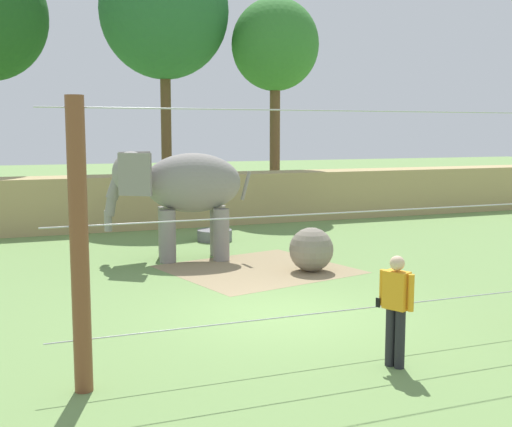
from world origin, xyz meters
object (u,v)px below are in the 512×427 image
object	(u,v)px
elephant	(181,188)
zookeeper	(396,306)
water_tub	(215,235)
enrichment_ball	(311,250)

from	to	relation	value
elephant	zookeeper	size ratio (longest dim) A/B	2.35
elephant	water_tub	bearing A→B (deg)	55.57
zookeeper	water_tub	world-z (taller)	zookeeper
zookeeper	water_tub	bearing A→B (deg)	85.24
water_tub	enrichment_ball	bearing A→B (deg)	-81.06
elephant	enrichment_ball	xyz separation A→B (m)	(2.56, -2.71, -1.40)
elephant	enrichment_ball	size ratio (longest dim) A/B	3.57
enrichment_ball	water_tub	distance (m)	5.32
enrichment_ball	water_tub	xyz separation A→B (m)	(-0.82, 5.24, -0.37)
elephant	zookeeper	distance (m)	9.24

